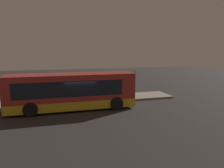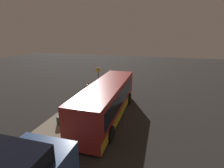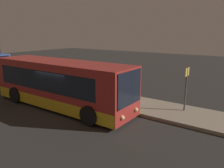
{
  "view_description": "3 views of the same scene",
  "coord_description": "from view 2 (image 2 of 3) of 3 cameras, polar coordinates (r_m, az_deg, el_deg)",
  "views": [
    {
      "loc": [
        -2.36,
        -17.85,
        4.92
      ],
      "look_at": [
        3.11,
        0.84,
        1.9
      ],
      "focal_mm": 35.0,
      "sensor_mm": 36.0,
      "label": 1
    },
    {
      "loc": [
        -13.69,
        -3.98,
        7.13
      ],
      "look_at": [
        3.11,
        0.84,
        1.9
      ],
      "focal_mm": 28.0,
      "sensor_mm": 36.0,
      "label": 2
    },
    {
      "loc": [
        10.09,
        -9.08,
        4.79
      ],
      "look_at": [
        3.11,
        0.84,
        1.9
      ],
      "focal_mm": 35.0,
      "sensor_mm": 36.0,
      "label": 3
    }
  ],
  "objects": [
    {
      "name": "passenger_with_bags",
      "position": [
        19.37,
        -7.53,
        -1.66
      ],
      "size": [
        0.69,
        0.65,
        1.7
      ],
      "rotation": [
        0.0,
        0.0,
        -2.24
      ],
      "color": "gray",
      "rests_on": "platform"
    },
    {
      "name": "passenger_waiting",
      "position": [
        19.11,
        -5.13,
        -1.97
      ],
      "size": [
        0.64,
        0.48,
        1.63
      ],
      "rotation": [
        0.0,
        0.0,
        -1.46
      ],
      "color": "gray",
      "rests_on": "platform"
    },
    {
      "name": "sign_post",
      "position": [
        22.2,
        -4.51,
        2.84
      ],
      "size": [
        0.1,
        0.66,
        2.65
      ],
      "color": "#4C4C51",
      "rests_on": "platform"
    },
    {
      "name": "bus_lead",
      "position": [
        14.85,
        -1.75,
        -5.65
      ],
      "size": [
        10.52,
        2.85,
        3.0
      ],
      "color": "maroon",
      "rests_on": "ground"
    },
    {
      "name": "platform",
      "position": [
        16.96,
        -10.53,
        -8.16
      ],
      "size": [
        20.0,
        3.09,
        0.19
      ],
      "color": "gray",
      "rests_on": "ground"
    },
    {
      "name": "suitcase",
      "position": [
        18.88,
        -6.2,
        -3.85
      ],
      "size": [
        0.4,
        0.27,
        0.96
      ],
      "color": "black",
      "rests_on": "platform"
    },
    {
      "name": "ground",
      "position": [
        15.94,
        -0.17,
        -9.92
      ],
      "size": [
        80.0,
        80.0,
        0.0
      ],
      "primitive_type": "plane",
      "color": "#2B2826"
    },
    {
      "name": "passenger_boarding",
      "position": [
        19.43,
        -2.51,
        -1.06
      ],
      "size": [
        0.48,
        0.58,
        1.86
      ],
      "rotation": [
        0.0,
        0.0,
        -2.72
      ],
      "color": "#6B604C",
      "rests_on": "platform"
    },
    {
      "name": "trash_bin",
      "position": [
        14.52,
        -16.8,
        -11.24
      ],
      "size": [
        0.44,
        0.44,
        0.65
      ],
      "color": "#2D4C33",
      "rests_on": "platform"
    }
  ]
}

